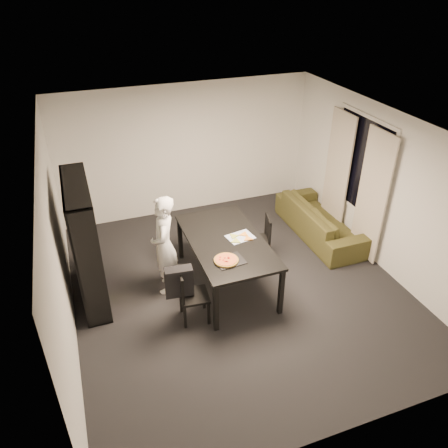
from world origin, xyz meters
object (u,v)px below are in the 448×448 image
object	(u,v)px
chair_right	(262,236)
person	(164,245)
baking_tray	(230,261)
sofa	(321,220)
dining_table	(226,244)
pepperoni_pizza	(226,260)
bookshelf	(86,243)
chair_left	(188,292)

from	to	relation	value
chair_right	person	world-z (taller)	person
baking_tray	sofa	xyz separation A→B (m)	(2.31, 1.30, -0.52)
dining_table	chair_right	distance (m)	0.92
chair_right	sofa	xyz separation A→B (m)	(1.38, 0.37, -0.17)
pepperoni_pizza	sofa	xyz separation A→B (m)	(2.37, 1.29, -0.54)
bookshelf	dining_table	distance (m)	2.08
bookshelf	chair_left	bearing A→B (deg)	-40.13
bookshelf	sofa	xyz separation A→B (m)	(4.19, 0.32, -0.64)
chair_left	pepperoni_pizza	distance (m)	0.70
dining_table	sofa	size ratio (longest dim) A/B	0.93
pepperoni_pizza	sofa	world-z (taller)	pepperoni_pizza
person	sofa	xyz separation A→B (m)	(3.09, 0.55, -0.49)
pepperoni_pizza	dining_table	bearing A→B (deg)	69.60
bookshelf	chair_left	size ratio (longest dim) A/B	2.21
baking_tray	dining_table	bearing A→B (deg)	74.85
bookshelf	baking_tray	bearing A→B (deg)	-27.51
person	sofa	bearing A→B (deg)	115.70
person	dining_table	bearing A→B (deg)	92.89
dining_table	baking_tray	world-z (taller)	baking_tray
chair_left	pepperoni_pizza	bearing A→B (deg)	-77.40
person	baking_tray	world-z (taller)	person
dining_table	sofa	distance (m)	2.34
chair_right	baking_tray	distance (m)	1.36
dining_table	pepperoni_pizza	world-z (taller)	pepperoni_pizza
chair_left	sofa	xyz separation A→B (m)	(2.96, 1.36, -0.18)
chair_right	bookshelf	bearing A→B (deg)	-77.62
pepperoni_pizza	chair_right	bearing A→B (deg)	42.95
dining_table	chair_left	world-z (taller)	chair_left
bookshelf	chair_left	xyz separation A→B (m)	(1.23, -1.04, -0.46)
person	baking_tray	bearing A→B (deg)	61.80
chair_left	baking_tray	distance (m)	0.73
baking_tray	pepperoni_pizza	xyz separation A→B (m)	(-0.05, 0.01, 0.02)
bookshelf	person	distance (m)	1.14
chair_left	pepperoni_pizza	world-z (taller)	pepperoni_pizza
dining_table	chair_left	xyz separation A→B (m)	(-0.79, -0.60, -0.26)
dining_table	person	bearing A→B (deg)	167.29
dining_table	pepperoni_pizza	bearing A→B (deg)	-110.40
chair_right	person	size ratio (longest dim) A/B	0.52
dining_table	baking_tray	bearing A→B (deg)	-105.15
bookshelf	person	world-z (taller)	bookshelf
chair_right	baking_tray	bearing A→B (deg)	-31.87
bookshelf	pepperoni_pizza	size ratio (longest dim) A/B	5.43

